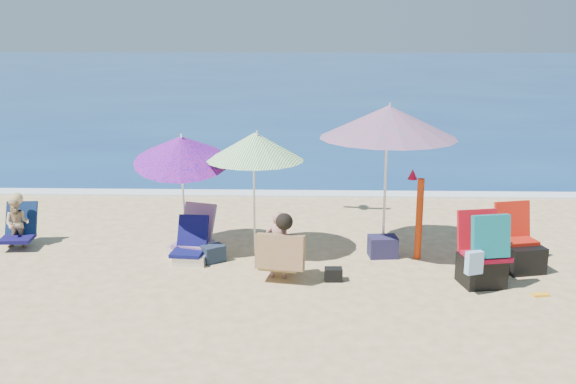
{
  "coord_description": "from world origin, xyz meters",
  "views": [
    {
      "loc": [
        -0.03,
        -8.56,
        3.53
      ],
      "look_at": [
        -0.3,
        1.0,
        1.1
      ],
      "focal_mm": 40.59,
      "sensor_mm": 36.0,
      "label": 1
    }
  ],
  "objects_px": {
    "umbrella_striped": "(255,146)",
    "chair_navy": "(191,250)",
    "camp_chair_right": "(482,259)",
    "person_left": "(18,223)",
    "furled_umbrella": "(418,210)",
    "umbrella_turquoise": "(388,122)",
    "chair_rainbow": "(192,242)",
    "umbrella_blue": "(181,149)",
    "person_center": "(279,247)",
    "camp_chair_left": "(520,251)"
  },
  "relations": [
    {
      "from": "umbrella_turquoise",
      "to": "umbrella_striped",
      "type": "distance_m",
      "value": 2.07
    },
    {
      "from": "umbrella_turquoise",
      "to": "chair_navy",
      "type": "relative_size",
      "value": 3.57
    },
    {
      "from": "umbrella_turquoise",
      "to": "camp_chair_left",
      "type": "xyz_separation_m",
      "value": [
        1.95,
        -0.61,
        -1.84
      ]
    },
    {
      "from": "chair_rainbow",
      "to": "person_center",
      "type": "xyz_separation_m",
      "value": [
        1.44,
        -1.05,
        0.28
      ]
    },
    {
      "from": "umbrella_blue",
      "to": "chair_navy",
      "type": "bearing_deg",
      "value": -68.14
    },
    {
      "from": "camp_chair_left",
      "to": "person_left",
      "type": "relative_size",
      "value": 1.07
    },
    {
      "from": "chair_navy",
      "to": "person_left",
      "type": "height_order",
      "value": "person_left"
    },
    {
      "from": "umbrella_blue",
      "to": "camp_chair_right",
      "type": "distance_m",
      "value": 4.77
    },
    {
      "from": "furled_umbrella",
      "to": "person_left",
      "type": "relative_size",
      "value": 1.55
    },
    {
      "from": "umbrella_turquoise",
      "to": "chair_navy",
      "type": "bearing_deg",
      "value": -172.14
    },
    {
      "from": "umbrella_turquoise",
      "to": "person_left",
      "type": "height_order",
      "value": "umbrella_turquoise"
    },
    {
      "from": "umbrella_striped",
      "to": "umbrella_blue",
      "type": "bearing_deg",
      "value": 174.91
    },
    {
      "from": "umbrella_blue",
      "to": "chair_navy",
      "type": "distance_m",
      "value": 1.58
    },
    {
      "from": "camp_chair_right",
      "to": "person_left",
      "type": "relative_size",
      "value": 1.18
    },
    {
      "from": "umbrella_striped",
      "to": "person_left",
      "type": "distance_m",
      "value": 4.16
    },
    {
      "from": "camp_chair_left",
      "to": "camp_chair_right",
      "type": "bearing_deg",
      "value": -138.69
    },
    {
      "from": "umbrella_blue",
      "to": "furled_umbrella",
      "type": "bearing_deg",
      "value": -2.72
    },
    {
      "from": "person_center",
      "to": "person_left",
      "type": "height_order",
      "value": "person_center"
    },
    {
      "from": "camp_chair_left",
      "to": "camp_chair_right",
      "type": "distance_m",
      "value": 0.98
    },
    {
      "from": "camp_chair_right",
      "to": "person_center",
      "type": "height_order",
      "value": "camp_chair_right"
    },
    {
      "from": "furled_umbrella",
      "to": "chair_rainbow",
      "type": "bearing_deg",
      "value": 178.47
    },
    {
      "from": "furled_umbrella",
      "to": "camp_chair_left",
      "type": "xyz_separation_m",
      "value": [
        1.47,
        -0.44,
        -0.49
      ]
    },
    {
      "from": "person_center",
      "to": "camp_chair_right",
      "type": "bearing_deg",
      "value": -2.69
    },
    {
      "from": "umbrella_striped",
      "to": "chair_navy",
      "type": "distance_m",
      "value": 1.89
    },
    {
      "from": "umbrella_turquoise",
      "to": "person_left",
      "type": "relative_size",
      "value": 2.64
    },
    {
      "from": "umbrella_striped",
      "to": "umbrella_turquoise",
      "type": "bearing_deg",
      "value": 2.57
    },
    {
      "from": "umbrella_turquoise",
      "to": "umbrella_blue",
      "type": "height_order",
      "value": "umbrella_turquoise"
    },
    {
      "from": "chair_navy",
      "to": "camp_chair_right",
      "type": "relative_size",
      "value": 0.63
    },
    {
      "from": "furled_umbrella",
      "to": "person_left",
      "type": "bearing_deg",
      "value": 177.0
    },
    {
      "from": "umbrella_turquoise",
      "to": "umbrella_blue",
      "type": "distance_m",
      "value": 3.22
    },
    {
      "from": "umbrella_turquoise",
      "to": "camp_chair_left",
      "type": "relative_size",
      "value": 2.47
    },
    {
      "from": "umbrella_turquoise",
      "to": "chair_rainbow",
      "type": "distance_m",
      "value": 3.61
    },
    {
      "from": "umbrella_turquoise",
      "to": "person_left",
      "type": "bearing_deg",
      "value": 178.32
    },
    {
      "from": "umbrella_turquoise",
      "to": "camp_chair_right",
      "type": "relative_size",
      "value": 2.24
    },
    {
      "from": "umbrella_turquoise",
      "to": "furled_umbrella",
      "type": "relative_size",
      "value": 1.71
    },
    {
      "from": "umbrella_turquoise",
      "to": "chair_navy",
      "type": "xyz_separation_m",
      "value": [
        -3.02,
        -0.42,
        -1.95
      ]
    },
    {
      "from": "chair_navy",
      "to": "person_left",
      "type": "xyz_separation_m",
      "value": [
        -2.95,
        0.59,
        0.24
      ]
    },
    {
      "from": "umbrella_blue",
      "to": "person_center",
      "type": "relative_size",
      "value": 2.04
    },
    {
      "from": "chair_navy",
      "to": "chair_rainbow",
      "type": "bearing_deg",
      "value": 96.43
    },
    {
      "from": "camp_chair_right",
      "to": "person_left",
      "type": "bearing_deg",
      "value": 168.8
    },
    {
      "from": "umbrella_turquoise",
      "to": "furled_umbrella",
      "type": "xyz_separation_m",
      "value": [
        0.49,
        -0.16,
        -1.35
      ]
    },
    {
      "from": "umbrella_turquoise",
      "to": "umbrella_blue",
      "type": "bearing_deg",
      "value": 179.78
    },
    {
      "from": "chair_navy",
      "to": "camp_chair_right",
      "type": "distance_m",
      "value": 4.33
    },
    {
      "from": "chair_navy",
      "to": "person_center",
      "type": "xyz_separation_m",
      "value": [
        1.4,
        -0.7,
        0.31
      ]
    },
    {
      "from": "umbrella_striped",
      "to": "chair_rainbow",
      "type": "bearing_deg",
      "value": 178.7
    },
    {
      "from": "chair_navy",
      "to": "chair_rainbow",
      "type": "distance_m",
      "value": 0.35
    },
    {
      "from": "camp_chair_right",
      "to": "person_left",
      "type": "distance_m",
      "value": 7.33
    },
    {
      "from": "chair_navy",
      "to": "person_left",
      "type": "bearing_deg",
      "value": 168.64
    },
    {
      "from": "umbrella_blue",
      "to": "furled_umbrella",
      "type": "height_order",
      "value": "umbrella_blue"
    },
    {
      "from": "chair_rainbow",
      "to": "umbrella_turquoise",
      "type": "bearing_deg",
      "value": 1.27
    }
  ]
}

